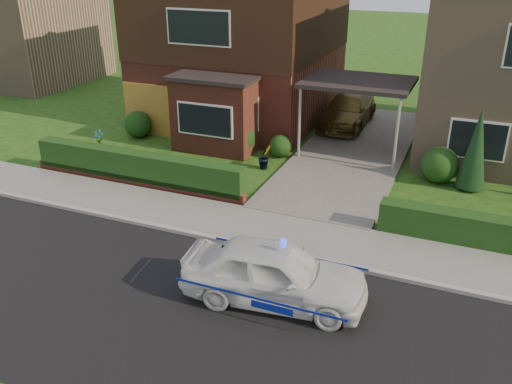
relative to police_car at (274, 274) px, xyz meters
The scene contains 21 objects.
ground 1.49m from the police_car, 114.58° to the right, with size 120.00×120.00×0.00m, color #1A4712.
road 1.49m from the police_car, 114.58° to the right, with size 60.00×6.00×0.02m, color black.
kerb 2.03m from the police_car, 106.52° to the left, with size 60.00×0.16×0.12m, color #9E9993.
sidewalk 3.02m from the police_car, 100.72° to the left, with size 60.00×2.00×0.10m, color slate.
driveway 9.84m from the police_car, 93.21° to the left, with size 3.80×12.00×0.12m, color #666059.
house_left 14.53m from the police_car, 116.49° to the left, with size 7.50×9.53×7.25m.
carport_link 9.97m from the police_car, 93.22° to the left, with size 3.80×3.00×2.77m.
garage_door 12.42m from the police_car, 135.12° to the left, with size 2.20×0.10×2.10m, color olive.
dwarf_wall 7.57m from the police_car, 147.15° to the left, with size 7.70×0.25×0.36m, color brown.
hedge_left 7.67m from the police_car, 146.20° to the left, with size 7.50×0.55×0.90m, color #143711.
shrub_left_far 12.28m from the police_car, 137.47° to the left, with size 1.08×1.08×1.08m, color #143711.
shrub_left_mid 9.29m from the police_car, 119.32° to the left, with size 1.32×1.32×1.32m, color #143711.
shrub_left_near 8.91m from the police_car, 109.34° to the left, with size 0.84×0.84×0.84m, color #143711.
shrub_right_near 8.62m from the police_car, 72.08° to the left, with size 1.20×1.20×1.20m, color #143711.
conifer_a 8.82m from the police_car, 65.47° to the left, with size 0.90×0.90×2.60m, color black.
neighbour_left 25.40m from the police_car, 144.24° to the left, with size 6.50×7.00×5.20m, color #9C7D5F.
police_car is the anchor object (origin of this frame).
driveway_car 12.94m from the police_car, 96.88° to the left, with size 1.80×4.42×1.28m, color brown.
potted_plant_a 11.51m from the police_car, 146.05° to the left, with size 0.41×0.28×0.78m, color gray.
potted_plant_b 7.73m from the police_car, 113.25° to the left, with size 0.38×0.47×0.86m, color gray.
potted_plant_c 6.09m from the police_car, 127.83° to the left, with size 0.41×0.41×0.74m, color gray.
Camera 1 is at (3.97, -8.06, 7.12)m, focal length 38.00 mm.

